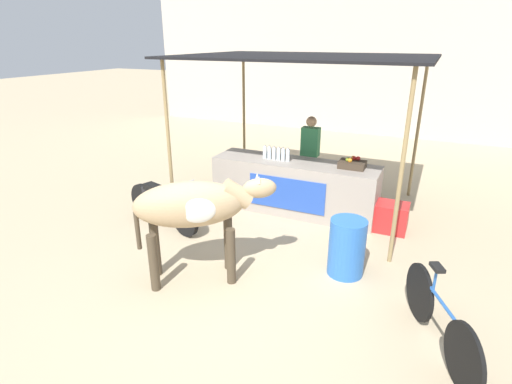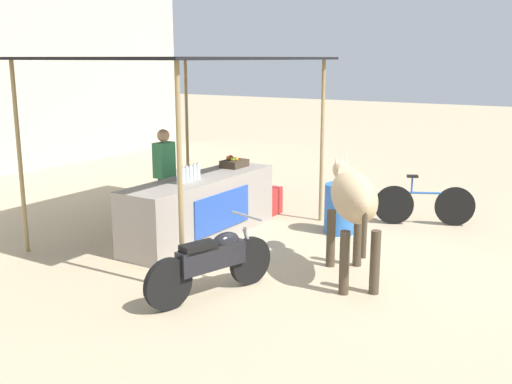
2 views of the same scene
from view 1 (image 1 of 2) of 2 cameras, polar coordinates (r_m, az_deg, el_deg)
name	(u,v)px [view 1 (image 1 of 2)]	position (r m, az deg, el deg)	size (l,w,h in m)	color
ground_plane	(241,267)	(5.75, -2.23, -10.69)	(60.00, 60.00, 0.00)	tan
building_wall_far	(375,39)	(14.02, 16.64, 20.16)	(16.00, 0.50, 5.99)	beige
stall_counter	(294,187)	(7.37, 5.47, 0.77)	(3.00, 0.82, 0.96)	#9E9389
stall_awning	(305,62)	(7.21, 6.95, 17.94)	(4.20, 3.20, 2.76)	black
water_bottle_row	(276,154)	(7.26, 2.90, 5.47)	(0.52, 0.07, 0.25)	silver
fruit_crate	(352,164)	(7.01, 13.57, 3.94)	(0.44, 0.32, 0.18)	#3F3326
vendor_behind_counter	(310,157)	(7.93, 7.67, 4.95)	(0.34, 0.22, 1.65)	#383842
cooler_box	(389,217)	(7.04, 18.44, -3.39)	(0.60, 0.44, 0.48)	red
water_barrel	(347,247)	(5.56, 12.85, -7.72)	(0.49, 0.49, 0.80)	blue
cow	(195,208)	(5.10, -8.71, -2.21)	(1.71, 1.33, 1.44)	tan
motorcycle_parked	(163,202)	(6.95, -13.20, -1.45)	(1.75, 0.73, 0.90)	black
bicycle_leaning	(439,319)	(4.67, 24.67, -16.20)	(0.76, 1.51, 0.85)	black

